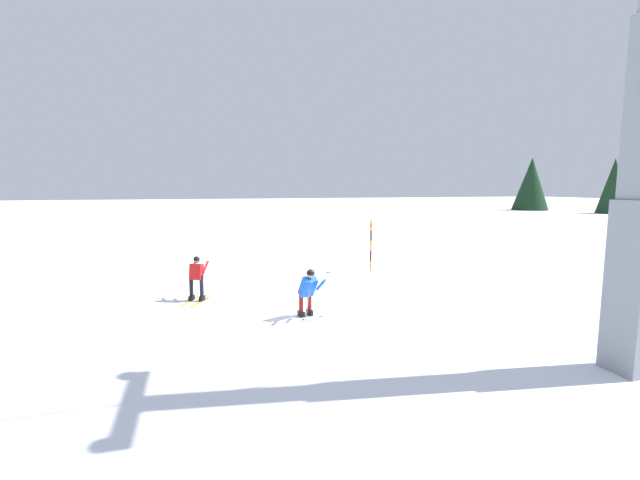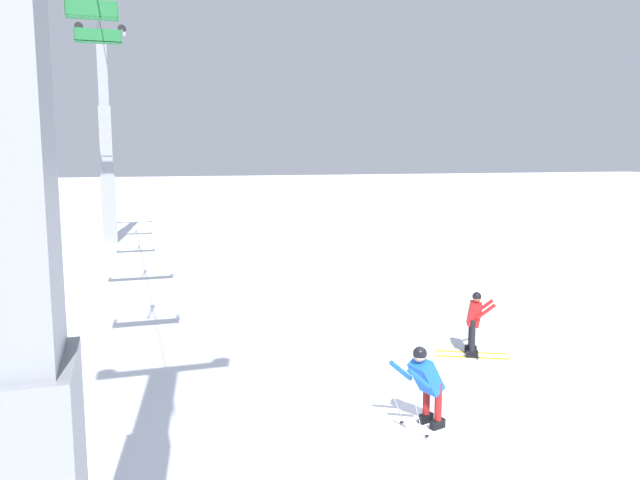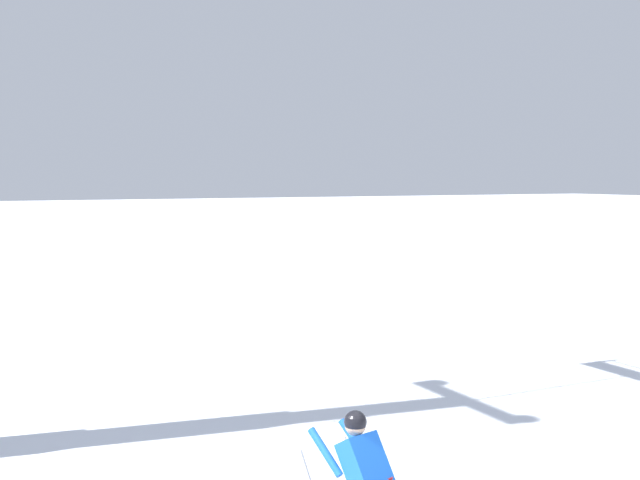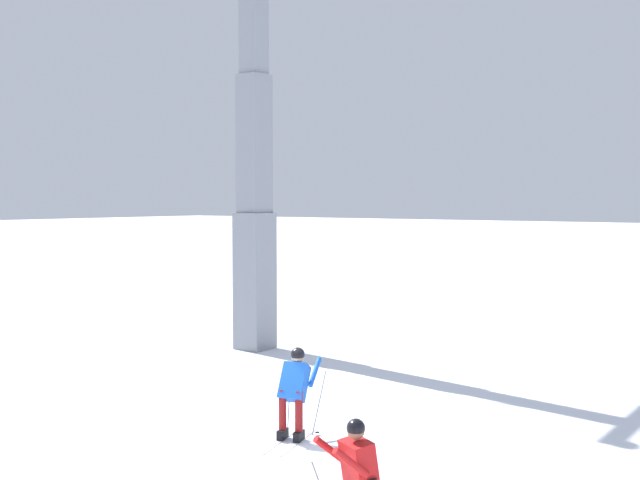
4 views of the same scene
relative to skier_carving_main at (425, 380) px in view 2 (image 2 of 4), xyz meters
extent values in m
plane|color=white|center=(-0.31, -0.55, -0.88)|extent=(260.00, 260.00, 0.00)
cube|color=white|center=(-0.10, -0.21, -0.88)|extent=(0.54, 1.62, 0.01)
cube|color=black|center=(-0.10, -0.21, -0.79)|extent=(0.18, 0.30, 0.16)
cylinder|color=maroon|center=(-0.10, -0.21, -0.37)|extent=(0.13, 0.13, 0.69)
cube|color=white|center=(0.19, -0.13, -0.88)|extent=(0.54, 1.62, 0.01)
cube|color=black|center=(0.19, -0.13, -0.79)|extent=(0.18, 0.30, 0.16)
cylinder|color=maroon|center=(0.19, -0.13, -0.37)|extent=(0.13, 0.13, 0.69)
cube|color=blue|center=(0.00, -0.01, 0.08)|extent=(0.55, 0.64, 0.68)
sphere|color=tan|center=(-0.04, 0.14, 0.48)|extent=(0.23, 0.23, 0.23)
sphere|color=black|center=(-0.04, 0.14, 0.52)|extent=(0.25, 0.25, 0.25)
cylinder|color=blue|center=(-0.32, 0.29, 0.18)|extent=(0.22, 0.51, 0.45)
cylinder|color=gray|center=(-0.38, 0.33, -0.43)|extent=(0.26, 0.43, 1.18)
cylinder|color=black|center=(-0.38, 0.15, -0.83)|extent=(0.07, 0.07, 0.01)
cylinder|color=blue|center=(0.12, 0.42, 0.18)|extent=(0.22, 0.51, 0.45)
cylinder|color=gray|center=(0.15, 0.48, -0.43)|extent=(0.03, 0.49, 1.18)
cylinder|color=black|center=(0.24, 0.32, -0.83)|extent=(0.07, 0.07, 0.01)
cube|color=gray|center=(26.16, 5.63, 0.96)|extent=(0.75, 0.75, 3.69)
cube|color=gray|center=(26.16, 5.63, 4.65)|extent=(0.63, 0.63, 3.69)
cube|color=gray|center=(26.16, 5.63, 8.34)|extent=(0.51, 0.51, 3.69)
cube|color=gray|center=(26.16, 5.63, 10.27)|extent=(0.28, 2.50, 0.18)
cylinder|color=black|center=(26.16, 6.70, 10.52)|extent=(0.10, 0.44, 0.44)
cylinder|color=black|center=(26.16, 4.56, 10.52)|extent=(0.10, 0.44, 0.44)
cube|color=#1E6633|center=(13.88, 5.63, 8.54)|extent=(0.45, 1.76, 0.06)
cube|color=#1E6633|center=(13.68, 5.63, 8.81)|extent=(0.06, 1.76, 0.55)
cylinder|color=#4C4F54|center=(14.18, 5.63, 8.84)|extent=(0.04, 1.67, 0.04)
cube|color=#4C4F54|center=(13.88, 6.51, 8.81)|extent=(0.57, 0.05, 0.63)
cube|color=#4C4F54|center=(13.88, 4.75, 8.81)|extent=(0.57, 0.05, 0.63)
cube|color=black|center=(20.68, 5.63, 10.58)|extent=(0.20, 0.16, 0.14)
cylinder|color=#4C4F54|center=(20.68, 5.63, 10.00)|extent=(0.07, 0.07, 1.16)
cube|color=#1E6633|center=(20.68, 5.63, 8.86)|extent=(0.45, 2.04, 0.06)
cube|color=#1E6633|center=(20.48, 5.63, 9.14)|extent=(0.06, 2.04, 0.55)
cylinder|color=#4C4F54|center=(20.98, 5.63, 9.16)|extent=(0.04, 1.94, 0.04)
cube|color=#4C4F54|center=(20.68, 6.65, 9.14)|extent=(0.57, 0.05, 0.63)
cube|color=#4C4F54|center=(20.68, 4.61, 9.14)|extent=(0.57, 0.05, 0.63)
cube|color=yellow|center=(3.43, -3.03, -0.88)|extent=(0.86, 1.59, 0.01)
cube|color=black|center=(3.43, -3.03, -0.79)|extent=(0.22, 0.30, 0.16)
cylinder|color=black|center=(3.43, -3.03, -0.34)|extent=(0.13, 0.13, 0.75)
cube|color=yellow|center=(3.08, -2.86, -0.88)|extent=(0.86, 1.59, 0.01)
cube|color=black|center=(3.08, -2.86, -0.79)|extent=(0.22, 0.30, 0.16)
cylinder|color=black|center=(3.08, -2.86, -0.34)|extent=(0.13, 0.13, 0.75)
cube|color=red|center=(3.23, -2.98, 0.14)|extent=(0.53, 0.49, 0.59)
sphere|color=#997051|center=(3.21, -3.02, 0.53)|extent=(0.20, 0.20, 0.20)
sphere|color=black|center=(3.21, -3.02, 0.57)|extent=(0.22, 0.22, 0.22)
cylinder|color=red|center=(3.33, -3.30, 0.27)|extent=(0.28, 0.44, 0.40)
cylinder|color=gray|center=(3.36, -3.34, -0.38)|extent=(0.10, 0.39, 1.05)
cylinder|color=black|center=(3.48, -3.20, -0.83)|extent=(0.07, 0.07, 0.01)
cylinder|color=red|center=(2.92, -3.09, 0.27)|extent=(0.28, 0.44, 0.40)
cylinder|color=gray|center=(2.87, -3.09, -0.38)|extent=(0.27, 0.31, 1.05)
cylinder|color=black|center=(2.91, -2.92, -0.83)|extent=(0.07, 0.07, 0.01)
camera|label=1|loc=(3.19, 12.26, 3.08)|focal=24.06mm
camera|label=2|loc=(-9.24, 4.92, 3.92)|focal=34.51mm
camera|label=3|loc=(-4.01, -7.01, 3.12)|focal=44.21mm
camera|label=4|loc=(7.99, -10.35, 3.17)|focal=43.77mm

